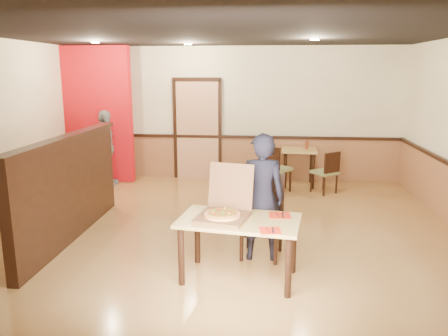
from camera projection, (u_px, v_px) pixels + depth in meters
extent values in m
plane|color=#B48246|center=(216.00, 237.00, 6.15)|extent=(7.00, 7.00, 0.00)
plane|color=black|center=(215.00, 30.00, 5.54)|extent=(7.00, 7.00, 0.00)
plane|color=#F8EDC2|center=(235.00, 114.00, 9.25)|extent=(7.00, 0.00, 7.00)
cube|color=#925E3A|center=(235.00, 158.00, 9.42)|extent=(7.00, 0.04, 0.90)
cube|color=black|center=(235.00, 137.00, 9.30)|extent=(7.00, 0.06, 0.06)
cube|color=tan|center=(198.00, 130.00, 9.36)|extent=(0.90, 0.06, 2.10)
cube|color=black|center=(70.00, 189.00, 6.00)|extent=(0.14, 3.00, 1.40)
cube|color=black|center=(66.00, 138.00, 5.84)|extent=(0.20, 3.10, 0.05)
cube|color=red|center=(94.00, 115.00, 9.04)|extent=(1.60, 0.20, 2.78)
cylinder|color=beige|center=(95.00, 42.00, 7.52)|extent=(0.14, 0.14, 0.02)
cylinder|color=beige|center=(188.00, 44.00, 8.05)|extent=(0.14, 0.14, 0.02)
cylinder|color=beige|center=(314.00, 39.00, 6.87)|extent=(0.14, 0.14, 0.02)
cube|color=tan|center=(239.00, 221.00, 4.79)|extent=(1.41, 0.93, 0.04)
cylinder|color=black|center=(181.00, 256.00, 4.73)|extent=(0.07, 0.07, 0.67)
cylinder|color=black|center=(197.00, 236.00, 5.29)|extent=(0.07, 0.07, 0.67)
cylinder|color=black|center=(288.00, 267.00, 4.46)|extent=(0.07, 0.07, 0.67)
cylinder|color=black|center=(293.00, 245.00, 5.02)|extent=(0.07, 0.07, 0.67)
cube|color=olive|center=(262.00, 218.00, 5.43)|extent=(0.58, 0.58, 0.07)
cube|color=black|center=(265.00, 191.00, 5.59)|extent=(0.49, 0.12, 0.49)
cylinder|color=black|center=(242.00, 244.00, 5.35)|extent=(0.05, 0.05, 0.44)
cylinder|color=black|center=(248.00, 232.00, 5.74)|extent=(0.05, 0.05, 0.44)
cylinder|color=black|center=(276.00, 247.00, 5.24)|extent=(0.05, 0.05, 0.44)
cylinder|color=black|center=(280.00, 235.00, 5.64)|extent=(0.05, 0.05, 0.44)
cube|color=olive|center=(277.00, 169.00, 8.40)|extent=(0.63, 0.63, 0.06)
cube|color=black|center=(271.00, 158.00, 8.20)|extent=(0.36, 0.30, 0.43)
cylinder|color=black|center=(290.00, 182.00, 8.45)|extent=(0.04, 0.04, 0.39)
cylinder|color=black|center=(278.00, 185.00, 8.19)|extent=(0.04, 0.04, 0.39)
cylinder|color=black|center=(275.00, 178.00, 8.71)|extent=(0.04, 0.04, 0.39)
cylinder|color=black|center=(263.00, 182.00, 8.45)|extent=(0.04, 0.04, 0.39)
cube|color=olive|center=(324.00, 172.00, 8.32)|extent=(0.57, 0.57, 0.05)
cube|color=black|center=(332.00, 163.00, 8.12)|extent=(0.32, 0.27, 0.39)
cylinder|color=black|center=(324.00, 181.00, 8.59)|extent=(0.04, 0.04, 0.35)
cylinder|color=black|center=(336.00, 184.00, 8.32)|extent=(0.04, 0.04, 0.35)
cylinder|color=black|center=(311.00, 183.00, 8.42)|extent=(0.04, 0.04, 0.35)
cylinder|color=black|center=(324.00, 187.00, 8.14)|extent=(0.04, 0.04, 0.35)
cube|color=tan|center=(299.00, 150.00, 8.83)|extent=(0.73, 0.73, 0.04)
cylinder|color=black|center=(285.00, 171.00, 8.69)|extent=(0.07, 0.07, 0.71)
cylinder|color=black|center=(285.00, 165.00, 9.21)|extent=(0.07, 0.07, 0.71)
cylinder|color=black|center=(313.00, 171.00, 8.61)|extent=(0.07, 0.07, 0.71)
cylinder|color=black|center=(311.00, 166.00, 9.13)|extent=(0.07, 0.07, 0.71)
imported|color=black|center=(261.00, 198.00, 5.29)|extent=(0.60, 0.41, 1.58)
imported|color=gray|center=(106.00, 148.00, 8.79)|extent=(0.38, 0.90, 1.54)
cube|color=brown|center=(222.00, 217.00, 4.78)|extent=(0.63, 0.63, 0.04)
cube|color=brown|center=(231.00, 186.00, 5.01)|extent=(0.53, 0.21, 0.52)
cylinder|color=#F8A65A|center=(222.00, 215.00, 4.77)|extent=(0.49, 0.49, 0.03)
cube|color=red|center=(270.00, 230.00, 4.44)|extent=(0.23, 0.23, 0.00)
cylinder|color=silver|center=(267.00, 230.00, 4.44)|extent=(0.03, 0.18, 0.01)
cube|color=silver|center=(273.00, 230.00, 4.43)|extent=(0.04, 0.19, 0.00)
cube|color=red|center=(280.00, 215.00, 4.90)|extent=(0.25, 0.25, 0.01)
cylinder|color=silver|center=(277.00, 215.00, 4.90)|extent=(0.02, 0.21, 0.01)
cube|color=silver|center=(283.00, 215.00, 4.90)|extent=(0.03, 0.22, 0.00)
cylinder|color=maroon|center=(307.00, 145.00, 8.80)|extent=(0.07, 0.07, 0.17)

